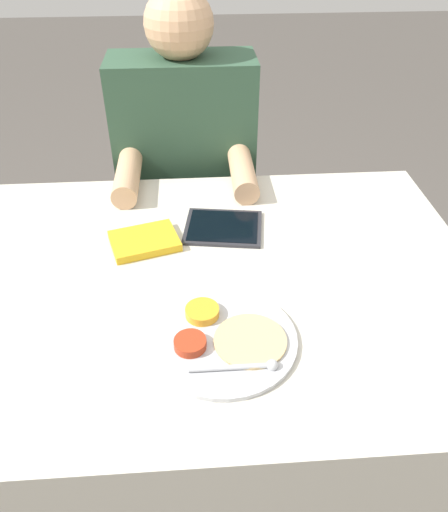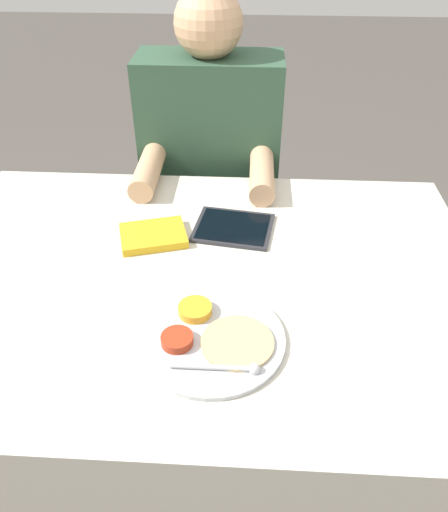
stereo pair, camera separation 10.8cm
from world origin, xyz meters
The scene contains 6 objects.
ground_plane centered at (0.00, 0.00, 0.00)m, with size 12.00×12.00×0.00m, color #4C4742.
dining_table centered at (0.00, 0.00, 0.35)m, with size 1.30×0.91×0.70m.
thali_tray centered at (0.04, -0.20, 0.71)m, with size 0.29×0.29×0.03m.
red_notebook centered at (-0.12, 0.13, 0.71)m, with size 0.19×0.16×0.02m.
tablet_device centered at (0.07, 0.18, 0.70)m, with size 0.21×0.19×0.01m.
person_diner centered at (-0.02, 0.63, 0.55)m, with size 0.44×0.45×1.19m.
Camera 1 is at (-0.00, -0.86, 1.42)m, focal length 35.00 mm.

